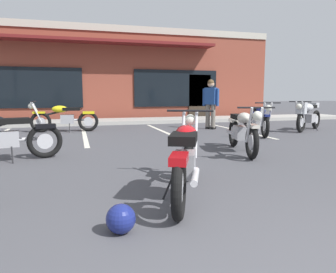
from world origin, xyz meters
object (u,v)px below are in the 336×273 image
(motorcycle_cream_vintage, at_px, (259,119))
(helmet_on_pavement, at_px, (121,219))
(motorcycle_red_sportbike, at_px, (242,130))
(motorcycle_black_cruiser, at_px, (64,117))
(motorcycle_blue_standard, at_px, (0,136))
(motorcycle_green_cafe_racer, at_px, (308,115))
(person_in_shorts_foreground, at_px, (211,101))
(motorcycle_foreground_classic, at_px, (185,157))

(motorcycle_cream_vintage, distance_m, helmet_on_pavement, 7.38)
(motorcycle_red_sportbike, relative_size, motorcycle_black_cruiser, 0.98)
(motorcycle_red_sportbike, bearing_deg, motorcycle_blue_standard, 175.60)
(motorcycle_black_cruiser, distance_m, helmet_on_pavement, 7.96)
(helmet_on_pavement, bearing_deg, motorcycle_red_sportbike, 47.30)
(motorcycle_red_sportbike, relative_size, helmet_on_pavement, 7.97)
(motorcycle_green_cafe_racer, distance_m, helmet_on_pavement, 9.13)
(motorcycle_cream_vintage, bearing_deg, motorcycle_red_sportbike, -128.19)
(motorcycle_green_cafe_racer, xyz_separation_m, motorcycle_cream_vintage, (-2.05, -0.43, -0.07))
(motorcycle_black_cruiser, height_order, motorcycle_blue_standard, same)
(motorcycle_black_cruiser, relative_size, person_in_shorts_foreground, 1.26)
(motorcycle_foreground_classic, bearing_deg, motorcycle_green_cafe_racer, 40.85)
(motorcycle_foreground_classic, bearing_deg, motorcycle_cream_vintage, 50.32)
(motorcycle_foreground_classic, xyz_separation_m, motorcycle_red_sportbike, (2.03, 2.32, 0.00))
(motorcycle_red_sportbike, distance_m, person_in_shorts_foreground, 4.40)
(motorcycle_cream_vintage, xyz_separation_m, person_in_shorts_foreground, (-0.77, 1.79, 0.49))
(motorcycle_red_sportbike, xyz_separation_m, motorcycle_green_cafe_racer, (3.96, 2.86, 0.07))
(helmet_on_pavement, bearing_deg, motorcycle_cream_vintage, 49.19)
(motorcycle_black_cruiser, xyz_separation_m, person_in_shorts_foreground, (4.76, -0.55, 0.49))
(motorcycle_red_sportbike, bearing_deg, motorcycle_foreground_classic, -131.18)
(motorcycle_black_cruiser, bearing_deg, person_in_shorts_foreground, -6.62)
(motorcycle_foreground_classic, height_order, motorcycle_green_cafe_racer, same)
(motorcycle_black_cruiser, distance_m, motorcycle_blue_standard, 4.52)
(motorcycle_black_cruiser, bearing_deg, motorcycle_red_sportbike, -52.81)
(motorcycle_black_cruiser, bearing_deg, helmet_on_pavement, -84.82)
(motorcycle_foreground_classic, height_order, motorcycle_cream_vintage, same)
(motorcycle_red_sportbike, distance_m, motorcycle_cream_vintage, 3.09)
(motorcycle_blue_standard, height_order, helmet_on_pavement, motorcycle_blue_standard)
(motorcycle_foreground_classic, xyz_separation_m, motorcycle_green_cafe_racer, (5.99, 5.18, 0.07))
(motorcycle_red_sportbike, xyz_separation_m, person_in_shorts_foreground, (1.14, 4.22, 0.49))
(motorcycle_black_cruiser, distance_m, motorcycle_cream_vintage, 6.01)
(person_in_shorts_foreground, distance_m, helmet_on_pavement, 8.45)
(person_in_shorts_foreground, bearing_deg, motorcycle_red_sportbike, -105.13)
(motorcycle_blue_standard, xyz_separation_m, motorcycle_green_cafe_racer, (8.51, 2.51, 0.07))
(motorcycle_black_cruiser, xyz_separation_m, motorcycle_cream_vintage, (5.53, -2.35, 0.00))
(motorcycle_foreground_classic, distance_m, motorcycle_cream_vintage, 6.17)
(motorcycle_red_sportbike, bearing_deg, helmet_on_pavement, -132.70)
(motorcycle_red_sportbike, distance_m, motorcycle_green_cafe_racer, 4.88)
(motorcycle_blue_standard, relative_size, person_in_shorts_foreground, 1.24)
(motorcycle_blue_standard, xyz_separation_m, helmet_on_pavement, (1.64, -3.50, -0.33))
(motorcycle_cream_vintage, bearing_deg, person_in_shorts_foreground, 113.21)
(motorcycle_green_cafe_racer, relative_size, person_in_shorts_foreground, 1.11)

